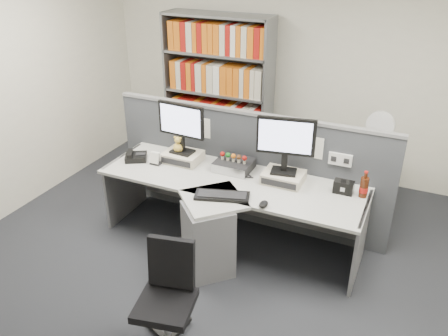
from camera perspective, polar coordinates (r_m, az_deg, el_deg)
The scene contains 21 objects.
ground at distance 4.25m, azimuth -3.75°, elevation -14.82°, with size 5.50×5.50×0.00m, color #2E3036.
room_shell at distance 3.34m, azimuth -4.67°, elevation 8.77°, with size 5.04×5.54×2.72m.
partition at distance 4.83m, azimuth 2.99°, elevation 0.04°, with size 3.00×0.08×1.27m.
desk at distance 4.40m, azimuth -0.30°, elevation -5.69°, with size 2.60×1.20×0.72m.
monitor_riser_left at distance 4.80m, azimuth -5.19°, elevation 1.40°, with size 0.38×0.31×0.10m.
monitor_riser_right at distance 4.41m, azimuth 7.40°, elevation -1.14°, with size 0.38×0.31×0.10m.
monitor_left at distance 4.66m, azimuth -5.36°, elevation 5.48°, with size 0.52×0.18×0.53m.
monitor_right at distance 4.25m, azimuth 7.70°, elevation 3.39°, with size 0.54×0.21×0.55m.
desktop_pc at distance 4.61m, azimuth 1.24°, elevation 0.37°, with size 0.36×0.32×0.10m.
figurines at distance 4.55m, azimuth 1.18°, elevation 1.40°, with size 0.29×0.05×0.09m.
keyboard at distance 4.14m, azimuth -0.23°, elevation -3.47°, with size 0.53×0.32×0.03m.
mouse at distance 4.01m, azimuth 4.96°, elevation -4.52°, with size 0.07×0.12×0.04m, color black.
desk_phone at distance 4.91m, azimuth -10.97°, elevation 1.40°, with size 0.29×0.28×0.09m.
desk_calendar at distance 4.77m, azimuth -8.54°, elevation 1.09°, with size 0.11×0.08×0.13m.
plush_toy at distance 4.76m, azimuth -5.74°, elevation 2.80°, with size 0.10×0.10×0.18m.
speaker at distance 4.33m, azimuth 14.69°, elevation -2.32°, with size 0.18×0.10×0.12m, color black.
cola_bottle at distance 4.29m, azimuth 17.04°, elevation -2.31°, with size 0.08×0.08×0.26m.
shelving_unit at distance 6.06m, azimuth -0.74°, elevation 9.08°, with size 1.41×0.40×2.00m.
filing_cabinet at distance 5.38m, azimuth 17.84°, elevation -1.91°, with size 0.45×0.61×0.70m.
desk_fan at distance 5.11m, azimuth 18.88°, elevation 4.69°, with size 0.30×0.18×0.51m.
office_chair at distance 3.54m, azimuth -7.02°, elevation -15.38°, with size 0.57×0.56×0.86m.
Camera 1 is at (1.56, -2.77, 2.82)m, focal length 36.68 mm.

